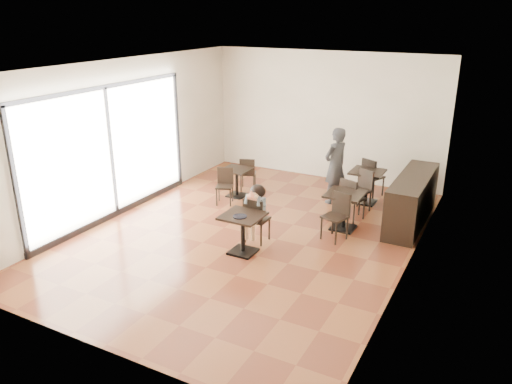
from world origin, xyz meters
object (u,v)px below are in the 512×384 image
Objects in this scene: chair_mid_b at (335,217)px; chair_back_b at (359,191)px; cafe_table_left at (237,182)px; chair_mid_a at (353,199)px; child at (257,214)px; adult_patron at (335,166)px; child_chair at (257,219)px; cafe_table_back at (366,187)px; chair_left_b at (224,187)px; chair_left_a at (248,173)px; chair_back_a at (373,177)px; child_table at (243,234)px; cafe_table_mid at (344,211)px.

chair_mid_b is 1.00× the size of chair_back_b.
chair_mid_a is at bearing -1.54° from cafe_table_left.
adult_patron reaches higher than child.
cafe_table_back is at bearing -112.98° from child_chair.
chair_left_b is (-1.55, 1.37, -0.04)m from child_chair.
chair_left_a is 2.96m from chair_back_a.
chair_back_a and chair_back_b have the same top height.
chair_back_b reaches higher than child_table.
chair_back_b is at bearing -117.59° from child_chair.
chair_left_b is (-1.55, 1.92, 0.03)m from child_table.
chair_back_b is at bearing 90.95° from cafe_table_mid.
chair_back_b reaches higher than chair_left_a.
cafe_table_back reaches higher than cafe_table_left.
adult_patron reaches higher than child_table.
adult_patron is 2.29× the size of cafe_table_back.
child is 1.23× the size of chair_mid_b.
cafe_table_left is 0.89× the size of cafe_table_back.
cafe_table_back is at bearing 90.63° from cafe_table_mid.
cafe_table_back is at bearing 138.96° from adult_patron.
chair_back_b is at bearing 62.41° from child.
adult_patron is 2.57× the size of cafe_table_left.
cafe_table_back is (1.24, 2.92, -0.18)m from child.
child is 1.38× the size of chair_left_a.
chair_mid_a reaches higher than chair_left_b.
chair_left_b is at bearing -41.54° from child_chair.
chair_mid_a is at bearing 114.81° from chair_back_a.
chair_mid_b is at bearing 114.56° from chair_back_a.
chair_back_a reaches higher than chair_left_b.
child_table is 3.40m from chair_left_a.
adult_patron is at bearing -102.63° from child_chair.
child is 1.46m from chair_mid_b.
chair_mid_a is at bearing -12.09° from chair_left_b.
chair_mid_b reaches higher than cafe_table_mid.
cafe_table_mid is at bearing -23.24° from chair_left_b.
chair_back_a is at bearing -109.63° from child_chair.
chair_left_b is at bearing 178.46° from cafe_table_mid.
cafe_table_mid is (1.25, 1.30, -0.18)m from child.
chair_mid_b is at bearing 126.70° from chair_left_a.
adult_patron is 2.29× the size of cafe_table_mid.
chair_mid_a is at bearing -124.15° from child_chair.
child_chair is 0.51× the size of adult_patron.
cafe_table_left is 3.04m from chair_mid_b.
chair_mid_b is at bearing -65.19° from chair_back_b.
child reaches higher than chair_back_a.
child is 2.48m from cafe_table_left.
chair_mid_b is 1.00× the size of chair_back_a.
child_table is 0.98× the size of cafe_table_back.
cafe_table_left is 0.83× the size of chair_left_b.
chair_left_a is (-2.79, -0.44, 0.03)m from cafe_table_back.
adult_patron is at bearing 116.88° from cafe_table_mid.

